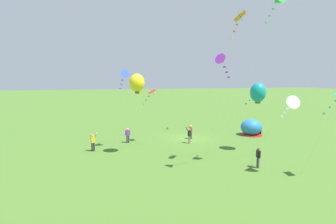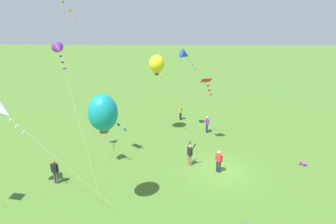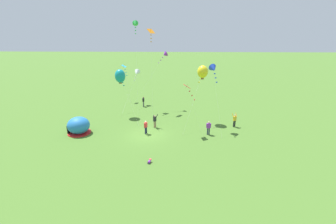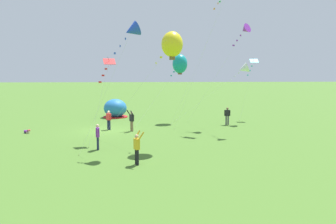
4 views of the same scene
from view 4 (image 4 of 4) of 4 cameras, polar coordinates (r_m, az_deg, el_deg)
ground_plane at (r=29.68m, az=-10.78°, el=-3.13°), size 300.00×300.00×0.00m
popup_tent at (r=37.99m, az=-9.17°, el=0.59°), size 2.81×2.81×2.10m
toddler_crawling at (r=30.09m, az=-23.32°, el=-3.10°), size 0.36×0.55×0.32m
person_watching_sky at (r=28.66m, az=-6.36°, el=-1.39°), size 0.72×0.68×1.89m
person_strolling at (r=32.51m, az=10.28°, el=-0.54°), size 0.30×0.58×1.72m
person_with_toddler at (r=29.72m, az=-10.29°, el=-1.23°), size 0.42×0.50×1.72m
person_center_field at (r=22.17m, az=-12.15°, el=-4.02°), size 0.58×0.30×1.72m
person_flying_kite at (r=18.26m, az=-5.43°, el=-6.12°), size 0.72×0.62×1.89m
kite_purple at (r=29.04m, az=13.23°, el=13.79°), size 6.23×4.65×9.20m
kite_yellow at (r=22.22m, az=0.72°, el=11.69°), size 3.38×6.06×7.82m
kite_white at (r=33.97m, az=12.98°, el=7.35°), size 2.05×7.47×6.13m
kite_teal at (r=34.01m, az=2.09°, el=8.37°), size 4.07×5.32×6.98m
kite_blue at (r=21.23m, az=-6.34°, el=13.93°), size 1.62×4.01×8.32m
kite_red at (r=24.34m, az=-10.43°, el=8.05°), size 2.57×1.83×6.23m
kite_cyan at (r=36.97m, az=14.59°, el=8.22°), size 1.81×2.34×6.74m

